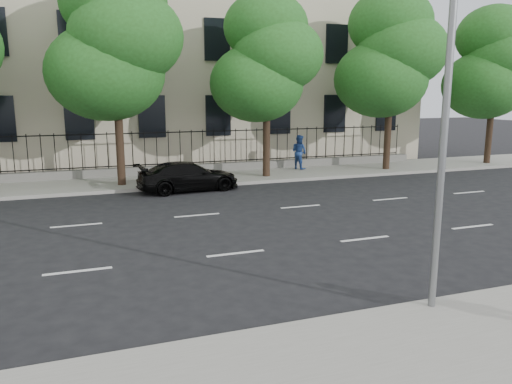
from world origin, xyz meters
TOP-DOWN VIEW (x-y plane):
  - ground at (0.00, 0.00)m, footprint 120.00×120.00m
  - near_sidewalk at (0.00, -4.00)m, footprint 60.00×4.00m
  - far_sidewalk at (0.00, 14.00)m, footprint 60.00×4.00m
  - lane_markings at (0.00, 4.75)m, footprint 49.60×4.62m
  - masonry_building at (0.00, 22.95)m, footprint 34.60×12.11m
  - iron_fence at (0.00, 15.70)m, footprint 30.00×0.50m
  - street_light at (2.50, -1.77)m, footprint 0.25×3.32m
  - tree_c at (-1.96, 13.36)m, footprint 5.89×5.50m
  - tree_d at (5.04, 13.36)m, footprint 5.34×4.94m
  - tree_e at (12.04, 13.36)m, footprint 5.71×5.31m
  - tree_f at (19.04, 13.36)m, footprint 5.52×5.12m
  - black_sedan at (0.68, 11.50)m, footprint 4.59×2.21m
  - pedestrian_far at (7.50, 14.75)m, footprint 1.01×1.11m

SIDE VIEW (x-z plane):
  - ground at x=0.00m, z-range 0.00..0.00m
  - lane_markings at x=0.00m, z-range 0.00..0.01m
  - near_sidewalk at x=0.00m, z-range 0.00..0.15m
  - far_sidewalk at x=0.00m, z-range 0.00..0.15m
  - black_sedan at x=0.68m, z-range 0.00..1.29m
  - iron_fence at x=0.00m, z-range -0.45..1.75m
  - pedestrian_far at x=7.50m, z-range 0.15..2.00m
  - street_light at x=2.50m, z-range 1.12..9.17m
  - tree_d at x=5.04m, z-range 1.42..10.26m
  - tree_f at x=19.04m, z-range 1.37..10.38m
  - tree_e at x=12.04m, z-range 1.47..10.93m
  - tree_c at x=-1.96m, z-range 1.51..11.31m
  - masonry_building at x=0.00m, z-range -0.23..18.27m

